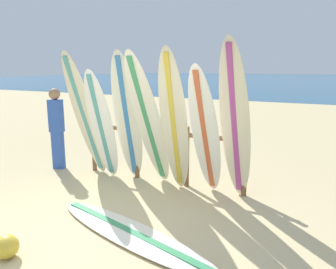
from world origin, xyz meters
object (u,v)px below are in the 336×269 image
object	(u,v)px
surfboard_rack	(161,146)
surfboard_leaning_far_right	(235,122)
surfboard_leaning_center_left	(127,119)
beachgoer_standing	(57,125)
surfboard_leaning_right	(205,133)
surfboard_leaning_center	(148,122)
surfboard_leaning_left	(102,126)
surfboard_lying_on_sand	(130,233)
beach_ball	(7,247)
surfboard_leaning_far_left	(85,116)
surfboard_leaning_center_right	(174,123)

from	to	relation	value
surfboard_rack	surfboard_leaning_far_right	world-z (taller)	surfboard_leaning_far_right
surfboard_leaning_center_left	beachgoer_standing	bearing A→B (deg)	177.77
surfboard_leaning_right	beachgoer_standing	xyz separation A→B (m)	(-3.39, 0.17, -0.16)
surfboard_rack	surfboard_leaning_center	bearing A→B (deg)	-93.73
surfboard_leaning_left	surfboard_leaning_far_right	size ratio (longest dim) A/B	0.81
surfboard_leaning_far_right	beachgoer_standing	size ratio (longest dim) A/B	1.52
surfboard_lying_on_sand	beach_ball	size ratio (longest dim) A/B	10.50
surfboard_leaning_center	surfboard_leaning_far_right	distance (m)	1.50
surfboard_leaning_center_left	surfboard_leaning_far_right	bearing A→B (deg)	0.45
surfboard_leaning_far_left	surfboard_leaning_center_left	xyz separation A→B (m)	(0.90, 0.10, -0.00)
surfboard_rack	surfboard_leaning_center_left	world-z (taller)	surfboard_leaning_center_left
surfboard_leaning_far_right	surfboard_leaning_right	bearing A→B (deg)	-165.05
surfboard_leaning_far_right	surfboard_lying_on_sand	size ratio (longest dim) A/B	0.90
surfboard_rack	surfboard_lying_on_sand	size ratio (longest dim) A/B	1.13
surfboard_leaning_center	beachgoer_standing	bearing A→B (deg)	175.86
surfboard_leaning_center_right	surfboard_leaning_far_right	size ratio (longest dim) A/B	0.95
surfboard_leaning_left	surfboard_leaning_far_right	distance (m)	2.50
surfboard_leaning_far_left	surfboard_leaning_far_right	world-z (taller)	surfboard_leaning_far_right
surfboard_leaning_far_left	beach_ball	size ratio (longest dim) A/B	8.91
surfboard_leaning_far_right	surfboard_leaning_left	bearing A→B (deg)	-176.58
surfboard_leaning_left	surfboard_leaning_right	world-z (taller)	surfboard_leaning_right
surfboard_rack	beach_ball	size ratio (longest dim) A/B	11.90
surfboard_leaning_far_right	surfboard_leaning_far_left	bearing A→B (deg)	-177.63
beachgoer_standing	beach_ball	xyz separation A→B (m)	(1.98, -2.82, -0.81)
surfboard_leaning_center_left	surfboard_leaning_right	size ratio (longest dim) A/B	1.11
surfboard_lying_on_sand	beachgoer_standing	xyz separation A→B (m)	(-2.96, 1.77, 0.91)
surfboard_leaning_center_left	surfboard_leaning_right	distance (m)	1.56
surfboard_leaning_far_left	beach_ball	xyz separation A→B (m)	(1.04, -2.65, -1.09)
surfboard_leaning_right	surfboard_lying_on_sand	xyz separation A→B (m)	(-0.43, -1.59, -1.07)
surfboard_leaning_right	surfboard_leaning_far_right	bearing A→B (deg)	14.95
beachgoer_standing	surfboard_rack	bearing A→B (deg)	5.86
surfboard_leaning_center_left	surfboard_leaning_center_right	size ratio (longest dim) A/B	0.99
surfboard_leaning_far_right	surfboard_lying_on_sand	xyz separation A→B (m)	(-0.87, -1.71, -1.27)
surfboard_leaning_right	surfboard_leaning_far_right	world-z (taller)	surfboard_leaning_far_right
surfboard_leaning_far_right	beach_ball	xyz separation A→B (m)	(-1.85, -2.77, -1.17)
surfboard_leaning_far_left	surfboard_leaning_center_right	distance (m)	1.90
surfboard_leaning_center	beachgoer_standing	size ratio (longest dim) A/B	1.42
surfboard_rack	surfboard_leaning_center	distance (m)	0.66
surfboard_leaning_center_right	surfboard_lying_on_sand	size ratio (longest dim) A/B	0.86
surfboard_leaning_far_left	surfboard_leaning_center	world-z (taller)	surfboard_leaning_far_left
surfboard_leaning_center	surfboard_leaning_right	xyz separation A→B (m)	(1.05, -0.01, -0.11)
surfboard_leaning_right	surfboard_leaning_far_right	xyz separation A→B (m)	(0.44, 0.12, 0.20)
surfboard_leaning_far_left	surfboard_leaning_center_left	distance (m)	0.90
surfboard_leaning_center_left	surfboard_leaning_far_right	xyz separation A→B (m)	(2.00, 0.02, 0.08)
surfboard_leaning_far_right	beachgoer_standing	distance (m)	3.85
surfboard_leaning_center_right	surfboard_lying_on_sand	distance (m)	1.99
surfboard_leaning_far_right	surfboard_lying_on_sand	world-z (taller)	surfboard_leaning_far_right
surfboard_leaning_left	beach_ball	xyz separation A→B (m)	(0.63, -2.62, -0.93)
surfboard_leaning_center	surfboard_leaning_center_right	xyz separation A→B (m)	(0.50, -0.02, 0.02)
surfboard_leaning_center	surfboard_leaning_center_left	bearing A→B (deg)	168.93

